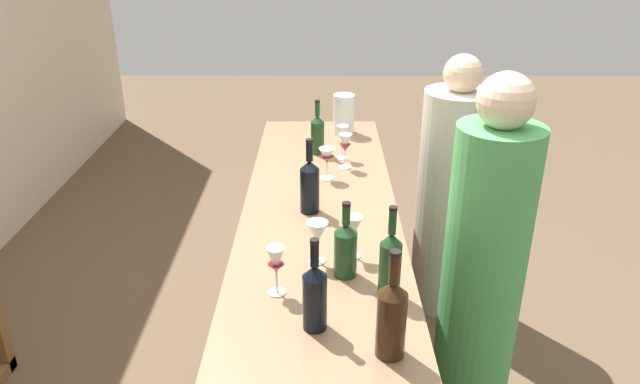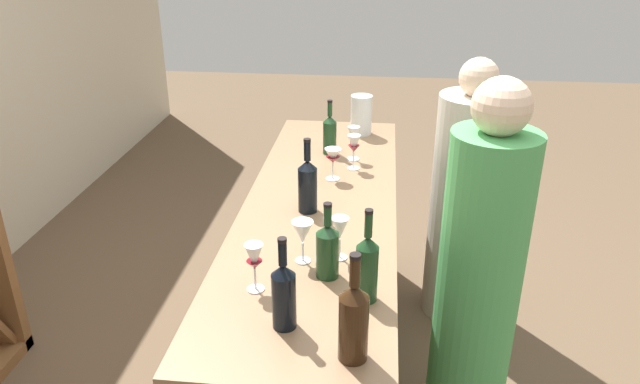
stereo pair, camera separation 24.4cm
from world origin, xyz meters
name	(u,v)px [view 2 (the right image)]	position (x,y,z in m)	size (l,w,h in m)	color
ground_plane	(320,370)	(0.00, 0.00, 0.00)	(12.00, 12.00, 0.00)	brown
bar_counter	(320,292)	(0.00, 0.00, 0.46)	(2.23, 0.65, 0.92)	brown
wine_bottle_leftmost_amber_brown	(354,320)	(-0.97, -0.20, 1.05)	(0.08, 0.08, 0.33)	#331E0F
wine_bottle_second_left_near_black	(284,294)	(-0.85, 0.01, 1.03)	(0.07, 0.07, 0.30)	black
wine_bottle_center_olive_green	(367,267)	(-0.69, -0.22, 1.04)	(0.07, 0.07, 0.32)	#193D1E
wine_bottle_second_right_olive_green	(327,249)	(-0.56, -0.09, 1.02)	(0.08, 0.08, 0.27)	#193D1E
wine_bottle_rightmost_near_black	(308,184)	(-0.08, 0.04, 1.04)	(0.08, 0.08, 0.32)	black
wine_bottle_far_right_olive_green	(330,134)	(0.59, 0.01, 1.03)	(0.07, 0.07, 0.28)	#193D1E
wine_glass_near_left	(354,146)	(0.39, -0.12, 1.04)	(0.06, 0.06, 0.17)	white
wine_glass_near_center	(340,230)	(-0.44, -0.12, 1.03)	(0.06, 0.06, 0.16)	white
wine_glass_near_right	(354,137)	(0.52, -0.11, 1.04)	(0.06, 0.06, 0.17)	white
wine_glass_far_left	(333,157)	(0.26, -0.03, 1.03)	(0.08, 0.08, 0.15)	white
wine_glass_far_center	(303,233)	(-0.48, 0.01, 1.03)	(0.08, 0.08, 0.16)	white
wine_glass_far_right	(254,260)	(-0.67, 0.14, 1.03)	(0.06, 0.06, 0.17)	white
water_pitcher	(361,115)	(0.91, -0.13, 1.03)	(0.12, 0.12, 0.22)	silver
person_left_guest	(478,287)	(-0.28, -0.65, 0.72)	(0.33, 0.33, 1.55)	#4CA559
person_center_guest	(465,205)	(0.60, -0.70, 0.65)	(0.47, 0.47, 1.43)	beige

